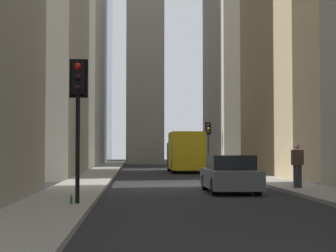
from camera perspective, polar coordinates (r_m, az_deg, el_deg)
ground_plane at (r=25.83m, az=1.57°, el=-6.02°), size 135.00×135.00×0.00m
sidewalk_right at (r=25.83m, az=-8.48°, el=-5.84°), size 90.00×2.20×0.14m
sidewalk_left at (r=26.60m, az=11.32°, el=-5.72°), size 90.00×2.20×0.14m
building_left_far at (r=59.68m, az=9.30°, el=11.76°), size 15.29×10.50×32.37m
building_right_far at (r=59.01m, az=-11.72°, el=12.33°), size 16.98×10.50×33.13m
church_spire at (r=66.60m, az=-2.34°, el=12.68°), size 4.67×4.67×36.22m
delivery_truck at (r=40.45m, az=1.74°, el=-2.64°), size 6.46×2.25×2.84m
hatchback_grey at (r=21.64m, az=6.30°, el=-4.95°), size 4.30×1.78×1.42m
traffic_light_foreground at (r=15.95m, az=-9.10°, el=2.98°), size 0.43×0.52×4.05m
traffic_light_midblock at (r=49.90m, az=4.10°, el=-0.81°), size 0.43×0.52×3.91m
pedestrian at (r=22.55m, az=12.97°, el=-3.71°), size 0.26×0.44×1.74m
discarded_bottle at (r=15.76m, az=-9.77°, el=-7.40°), size 0.07×0.07×0.27m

